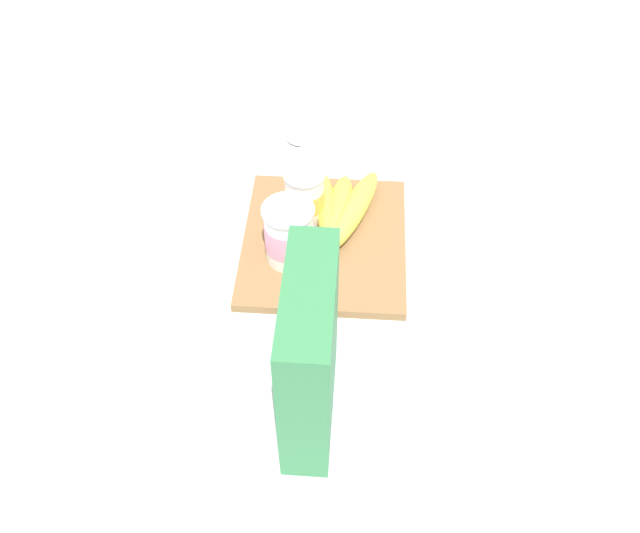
{
  "coord_description": "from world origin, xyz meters",
  "views": [
    {
      "loc": [
        -0.77,
        -0.04,
        0.81
      ],
      "look_at": [
        -0.1,
        0.0,
        0.06
      ],
      "focal_mm": 39.84,
      "sensor_mm": 36.0,
      "label": 1
    }
  ],
  "objects_px": {
    "yogurt_cup_front": "(289,234)",
    "banana_bunch": "(340,210)",
    "spoon": "(307,147)",
    "cutting_board": "(324,242)",
    "cereal_box": "(306,356)",
    "yogurt_cup_back": "(305,196)"
  },
  "relations": [
    {
      "from": "cutting_board",
      "to": "banana_bunch",
      "type": "xyz_separation_m",
      "value": [
        0.05,
        -0.02,
        0.03
      ]
    },
    {
      "from": "banana_bunch",
      "to": "spoon",
      "type": "bearing_deg",
      "value": 19.54
    },
    {
      "from": "yogurt_cup_front",
      "to": "banana_bunch",
      "type": "xyz_separation_m",
      "value": [
        0.09,
        -0.07,
        -0.03
      ]
    },
    {
      "from": "cutting_board",
      "to": "spoon",
      "type": "distance_m",
      "value": 0.24
    },
    {
      "from": "cutting_board",
      "to": "cereal_box",
      "type": "bearing_deg",
      "value": 179.28
    },
    {
      "from": "yogurt_cup_front",
      "to": "banana_bunch",
      "type": "height_order",
      "value": "yogurt_cup_front"
    },
    {
      "from": "cereal_box",
      "to": "banana_bunch",
      "type": "relative_size",
      "value": 1.28
    },
    {
      "from": "yogurt_cup_front",
      "to": "banana_bunch",
      "type": "distance_m",
      "value": 0.12
    },
    {
      "from": "yogurt_cup_front",
      "to": "cutting_board",
      "type": "bearing_deg",
      "value": -51.14
    },
    {
      "from": "yogurt_cup_back",
      "to": "spoon",
      "type": "relative_size",
      "value": 0.78
    },
    {
      "from": "yogurt_cup_back",
      "to": "banana_bunch",
      "type": "bearing_deg",
      "value": -88.75
    },
    {
      "from": "cereal_box",
      "to": "yogurt_cup_front",
      "type": "xyz_separation_m",
      "value": [
        0.25,
        0.05,
        -0.06
      ]
    },
    {
      "from": "cereal_box",
      "to": "yogurt_cup_front",
      "type": "bearing_deg",
      "value": -169.33
    },
    {
      "from": "yogurt_cup_front",
      "to": "yogurt_cup_back",
      "type": "xyz_separation_m",
      "value": [
        0.09,
        -0.02,
        -0.0
      ]
    },
    {
      "from": "spoon",
      "to": "yogurt_cup_back",
      "type": "bearing_deg",
      "value": -176.64
    },
    {
      "from": "yogurt_cup_front",
      "to": "spoon",
      "type": "bearing_deg",
      "value": -1.08
    },
    {
      "from": "yogurt_cup_back",
      "to": "cereal_box",
      "type": "bearing_deg",
      "value": -174.97
    },
    {
      "from": "cereal_box",
      "to": "yogurt_cup_back",
      "type": "bearing_deg",
      "value": -174.63
    },
    {
      "from": "cutting_board",
      "to": "cereal_box",
      "type": "relative_size",
      "value": 1.17
    },
    {
      "from": "yogurt_cup_front",
      "to": "yogurt_cup_back",
      "type": "height_order",
      "value": "yogurt_cup_front"
    },
    {
      "from": "yogurt_cup_front",
      "to": "yogurt_cup_back",
      "type": "distance_m",
      "value": 0.09
    },
    {
      "from": "spoon",
      "to": "yogurt_cup_front",
      "type": "bearing_deg",
      "value": 178.92
    }
  ]
}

